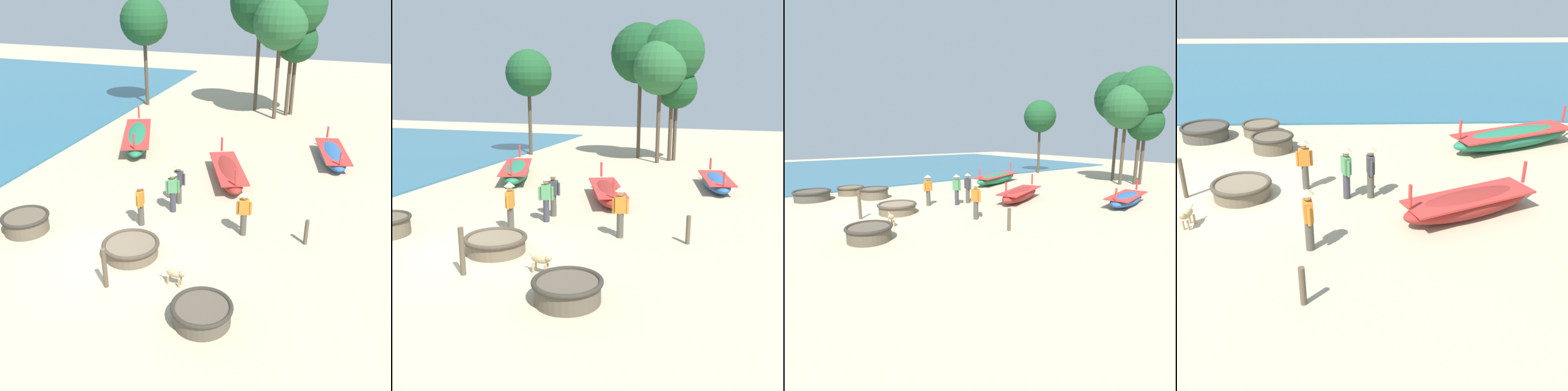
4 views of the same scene
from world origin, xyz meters
TOP-DOWN VIEW (x-y plane):
  - ground_plane at (0.00, 0.00)m, footprint 80.00×80.00m
  - coracle_upturned at (-3.71, 0.45)m, footprint 1.66×1.66m
  - coracle_tilted at (3.60, -2.09)m, footprint 1.65×1.65m
  - coracle_front_right at (0.48, 0.19)m, footprint 1.86×1.86m
  - long_boat_red_hull at (6.15, 10.74)m, footprint 1.98×4.18m
  - long_boat_blue_hull at (1.94, 6.93)m, footprint 2.71×4.29m
  - long_boat_green_hull at (-3.82, 9.96)m, footprint 3.28×5.59m
  - fisherman_crouching at (-0.03, 2.11)m, footprint 0.36×0.53m
  - fisherman_hauling at (3.62, 2.59)m, footprint 0.52×0.36m
  - fisherman_standing_left at (0.69, 3.44)m, footprint 0.50×0.36m
  - fisherman_standing_right at (0.66, 4.18)m, footprint 0.53×0.36m
  - dog at (2.41, -0.84)m, footprint 0.68×0.27m
  - mooring_post_mid_beach at (0.51, -1.55)m, footprint 0.14×0.14m
  - mooring_post_inland at (5.75, 2.65)m, footprint 0.14×0.14m
  - tree_left_mid at (2.26, 17.10)m, footprint 3.22×3.22m
  - tree_leftmost at (2.85, 18.12)m, footprint 3.74×3.74m
  - tree_rightmost at (-6.63, 17.68)m, footprint 3.08×3.08m
  - tree_center at (0.71, 18.70)m, footprint 3.74×3.74m
  - tree_tall_back at (3.11, 18.38)m, footprint 2.55×2.55m

SIDE VIEW (x-z plane):
  - ground_plane at x=0.00m, z-range 0.00..0.00m
  - coracle_front_right at x=0.48m, z-range 0.02..0.52m
  - coracle_tilted at x=3.60m, z-range 0.02..0.57m
  - long_boat_red_hull at x=6.15m, z-range -0.24..0.92m
  - coracle_upturned at x=-3.71m, z-range 0.03..0.66m
  - dog at x=2.41m, z-range 0.10..0.64m
  - long_boat_blue_hull at x=1.94m, z-range -0.28..1.05m
  - long_boat_green_hull at x=-3.82m, z-range -0.30..1.11m
  - mooring_post_inland at x=5.75m, z-range 0.00..0.91m
  - mooring_post_mid_beach at x=0.51m, z-range 0.00..1.29m
  - fisherman_crouching at x=-0.03m, z-range 0.12..1.79m
  - fisherman_hauling at x=3.62m, z-range 0.12..1.79m
  - fisherman_standing_left at x=0.69m, z-range 0.12..1.79m
  - fisherman_standing_right at x=0.66m, z-range 0.12..1.79m
  - tree_tall_back at x=3.11m, z-range 1.60..7.41m
  - tree_rightmost at x=-6.63m, z-range 1.94..8.97m
  - tree_left_mid at x=2.26m, z-range 2.03..9.36m
  - tree_leftmost at x=2.85m, z-range 2.37..10.89m
  - tree_center at x=0.71m, z-range 2.37..10.89m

